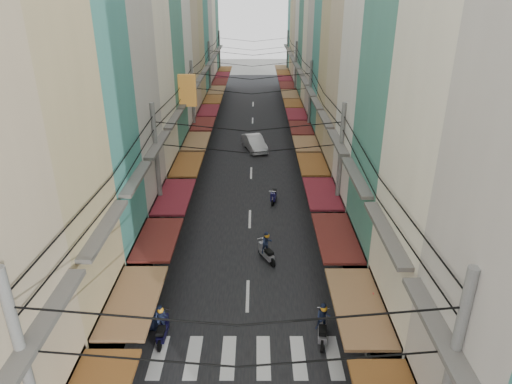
{
  "coord_description": "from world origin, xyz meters",
  "views": [
    {
      "loc": [
        0.41,
        -19.92,
        13.42
      ],
      "look_at": [
        0.4,
        4.96,
        2.36
      ],
      "focal_mm": 32.0,
      "sensor_mm": 36.0,
      "label": 1
    }
  ],
  "objects_px": {
    "bicycle": "(391,294)",
    "market_umbrella": "(423,334)",
    "white_car": "(255,150)",
    "traffic_sign": "(371,311)"
  },
  "relations": [
    {
      "from": "bicycle",
      "to": "market_umbrella",
      "type": "height_order",
      "value": "market_umbrella"
    },
    {
      "from": "market_umbrella",
      "to": "bicycle",
      "type": "bearing_deg",
      "value": 84.39
    },
    {
      "from": "traffic_sign",
      "to": "market_umbrella",
      "type": "bearing_deg",
      "value": -33.96
    },
    {
      "from": "market_umbrella",
      "to": "white_car",
      "type": "bearing_deg",
      "value": 102.92
    },
    {
      "from": "bicycle",
      "to": "market_umbrella",
      "type": "distance_m",
      "value": 5.64
    },
    {
      "from": "bicycle",
      "to": "traffic_sign",
      "type": "xyz_separation_m",
      "value": [
        -2.15,
        -4.11,
        2.25
      ]
    },
    {
      "from": "traffic_sign",
      "to": "white_car",
      "type": "bearing_deg",
      "value": 99.97
    },
    {
      "from": "market_umbrella",
      "to": "traffic_sign",
      "type": "bearing_deg",
      "value": 146.04
    },
    {
      "from": "white_car",
      "to": "bicycle",
      "type": "bearing_deg",
      "value": -88.95
    },
    {
      "from": "bicycle",
      "to": "market_umbrella",
      "type": "xyz_separation_m",
      "value": [
        -0.51,
        -5.21,
        2.1
      ]
    }
  ]
}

